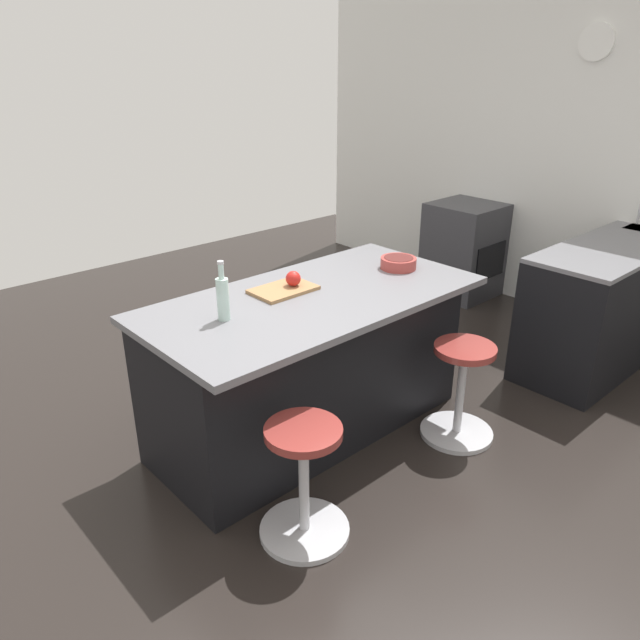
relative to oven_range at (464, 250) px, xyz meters
The scene contains 11 objects.
ground_plane 2.95m from the oven_range, 18.49° to the left, with size 8.10×8.10×0.00m, color black.
interior_partition_left 1.39m from the oven_range, 110.74° to the left, with size 0.15×5.97×2.82m.
sink_cabinet 1.54m from the oven_range, 90.16° to the left, with size 2.38×0.60×1.19m.
oven_range is the anchor object (origin of this frame).
kitchen_island 2.74m from the oven_range, 16.10° to the left, with size 1.96×0.97×0.90m.
stool_by_window 2.47m from the oven_range, 35.26° to the left, with size 0.44×0.44×0.60m.
stool_middle 3.55m from the oven_range, 23.66° to the left, with size 0.44×0.44×0.60m.
cutting_board 2.83m from the oven_range, 13.28° to the left, with size 0.36×0.24×0.02m, color olive.
apple_red 2.78m from the oven_range, 13.82° to the left, with size 0.09×0.09×0.09m, color red.
water_bottle 3.33m from the oven_range, 13.22° to the left, with size 0.06×0.06×0.31m.
fruit_bowl 2.15m from the oven_range, 22.99° to the left, with size 0.23×0.23×0.07m.
Camera 1 is at (1.96, 2.23, 2.14)m, focal length 33.87 mm.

